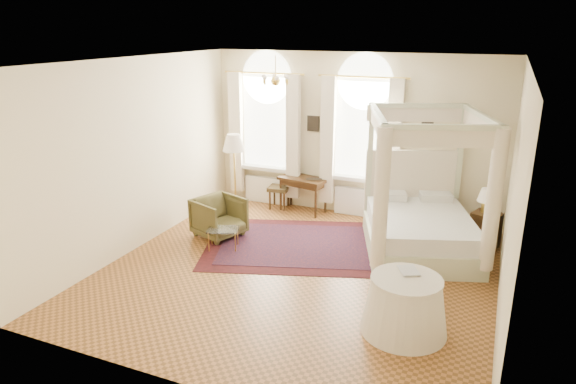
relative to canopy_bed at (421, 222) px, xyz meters
name	(u,v)px	position (x,y,z in m)	size (l,w,h in m)	color
ground	(297,272)	(-1.66, -1.57, -0.56)	(6.00, 6.00, 0.00)	#9B5E2D
room_walls	(298,153)	(-1.66, -1.57, 1.42)	(6.00, 6.00, 6.00)	beige
window_left	(266,138)	(-3.56, 1.31, 0.93)	(1.62, 0.27, 3.29)	white
window_right	(361,146)	(-1.46, 1.31, 0.93)	(1.62, 0.27, 3.29)	white
chandelier	(275,79)	(-2.56, -0.37, 2.35)	(0.51, 0.45, 0.50)	gold
wall_pictures	(357,125)	(-1.58, 1.40, 1.33)	(2.54, 0.03, 0.39)	black
canopy_bed	(421,222)	(0.00, 0.00, 0.00)	(2.45, 2.71, 2.45)	beige
nightstand	(485,230)	(1.04, 0.68, -0.24)	(0.45, 0.40, 0.64)	#36210E
nightstand_lamp	(486,197)	(0.98, 0.72, 0.37)	(0.30, 0.30, 0.43)	gold
writing_desk	(303,183)	(-2.62, 1.13, 0.08)	(1.08, 0.70, 0.75)	#36210E
laptop	(314,179)	(-2.38, 1.11, 0.20)	(0.33, 0.21, 0.03)	black
stool	(279,190)	(-3.17, 1.13, -0.15)	(0.47, 0.47, 0.49)	#46381E
armchair	(219,217)	(-3.57, -0.74, -0.18)	(0.80, 0.82, 0.75)	#453E1D
coffee_table	(223,231)	(-3.22, -1.21, -0.22)	(0.64, 0.54, 0.37)	silver
floor_lamp	(234,147)	(-3.74, 0.21, 0.94)	(0.45, 0.45, 1.75)	gold
oriental_rug	(300,245)	(-2.02, -0.55, -0.55)	(3.94, 3.34, 0.01)	#461014
side_table	(405,305)	(0.22, -2.56, -0.18)	(1.11, 1.11, 0.76)	beige
book	(400,271)	(0.11, -2.42, 0.22)	(0.22, 0.30, 0.03)	black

